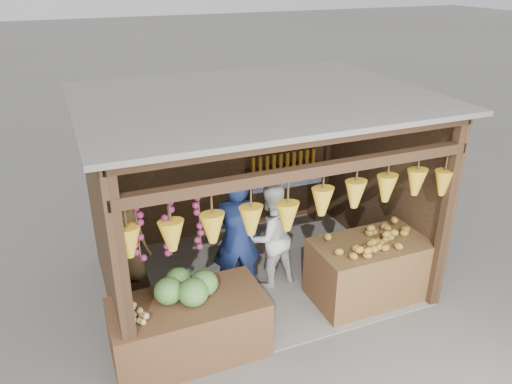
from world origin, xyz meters
TOP-DOWN VIEW (x-y plane):
  - ground at (0.00, 0.00)m, footprint 80.00×80.00m
  - stall_structure at (-0.03, -0.04)m, footprint 4.30×3.30m
  - back_shelf at (1.05, 1.28)m, footprint 1.25×0.32m
  - counter_left at (-1.27, -1.12)m, footprint 1.73×0.85m
  - counter_right at (1.22, -0.98)m, footprint 1.50×0.85m
  - stool at (-1.67, 0.17)m, footprint 0.35×0.35m
  - man_standing at (-0.38, -0.28)m, footprint 0.70×0.51m
  - woman_standing at (0.15, -0.19)m, footprint 0.79×0.64m
  - vendor_seated at (-1.67, 0.17)m, footprint 0.62×0.58m
  - melon_pile at (-1.26, -1.03)m, footprint 1.00×0.50m
  - tanfruit_pile at (-1.87, -1.18)m, footprint 0.34×0.40m
  - mango_pile at (1.23, -1.02)m, footprint 1.40×0.64m

SIDE VIEW (x-z plane):
  - ground at x=0.00m, z-range 0.00..0.00m
  - stool at x=-1.67m, z-range 0.00..0.33m
  - counter_left at x=-1.27m, z-range 0.00..0.72m
  - counter_right at x=1.22m, z-range 0.00..0.84m
  - woman_standing at x=0.15m, z-range 0.00..1.51m
  - tanfruit_pile at x=-1.87m, z-range 0.72..0.85m
  - vendor_seated at x=-1.67m, z-range 0.33..1.40m
  - back_shelf at x=1.05m, z-range 0.21..1.54m
  - melon_pile at x=-1.26m, z-range 0.72..1.04m
  - man_standing at x=-0.38m, z-range 0.00..1.78m
  - mango_pile at x=1.23m, z-range 0.84..1.06m
  - stall_structure at x=-0.03m, z-range 0.34..3.00m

